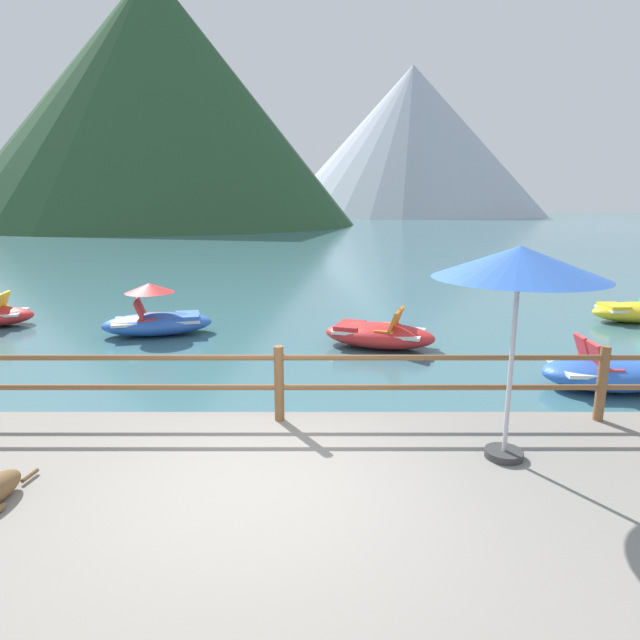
{
  "coord_description": "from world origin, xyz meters",
  "views": [
    {
      "loc": [
        0.5,
        -4.6,
        3.06
      ],
      "look_at": [
        0.48,
        5.0,
        0.9
      ],
      "focal_mm": 29.68,
      "sensor_mm": 36.0,
      "label": 1
    }
  ],
  "objects_px": {
    "pedal_boat_5": "(158,318)",
    "pedal_boat_2": "(638,312)",
    "pedal_boat_1": "(380,334)",
    "pedal_boat_4": "(610,373)",
    "beach_umbrella": "(521,265)"
  },
  "relations": [
    {
      "from": "pedal_boat_4",
      "to": "pedal_boat_5",
      "type": "relative_size",
      "value": 0.81
    },
    {
      "from": "pedal_boat_1",
      "to": "pedal_boat_2",
      "type": "height_order",
      "value": "pedal_boat_1"
    },
    {
      "from": "pedal_boat_1",
      "to": "pedal_boat_5",
      "type": "xyz_separation_m",
      "value": [
        -5.07,
        1.08,
        0.11
      ]
    },
    {
      "from": "pedal_boat_1",
      "to": "pedal_boat_5",
      "type": "relative_size",
      "value": 0.98
    },
    {
      "from": "beach_umbrella",
      "to": "pedal_boat_4",
      "type": "distance_m",
      "value": 4.82
    },
    {
      "from": "pedal_boat_4",
      "to": "pedal_boat_5",
      "type": "height_order",
      "value": "pedal_boat_5"
    },
    {
      "from": "pedal_boat_2",
      "to": "pedal_boat_4",
      "type": "distance_m",
      "value": 6.07
    },
    {
      "from": "pedal_boat_5",
      "to": "pedal_boat_2",
      "type": "bearing_deg",
      "value": 6.39
    },
    {
      "from": "beach_umbrella",
      "to": "pedal_boat_2",
      "type": "relative_size",
      "value": 0.96
    },
    {
      "from": "beach_umbrella",
      "to": "pedal_boat_2",
      "type": "bearing_deg",
      "value": 52.78
    },
    {
      "from": "pedal_boat_2",
      "to": "pedal_boat_4",
      "type": "xyz_separation_m",
      "value": [
        -3.41,
        -5.03,
        0.0
      ]
    },
    {
      "from": "pedal_boat_1",
      "to": "pedal_boat_4",
      "type": "relative_size",
      "value": 1.2
    },
    {
      "from": "beach_umbrella",
      "to": "pedal_boat_5",
      "type": "xyz_separation_m",
      "value": [
        -5.77,
        6.9,
        -2.06
      ]
    },
    {
      "from": "beach_umbrella",
      "to": "pedal_boat_1",
      "type": "distance_m",
      "value": 6.25
    },
    {
      "from": "pedal_boat_4",
      "to": "pedal_boat_5",
      "type": "bearing_deg",
      "value": 156.91
    }
  ]
}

